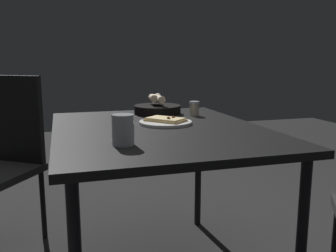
{
  "coord_description": "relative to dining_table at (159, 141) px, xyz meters",
  "views": [
    {
      "loc": [
        -1.56,
        0.42,
        1.06
      ],
      "look_at": [
        -0.02,
        -0.04,
        0.76
      ],
      "focal_mm": 38.99,
      "sensor_mm": 36.0,
      "label": 1
    }
  ],
  "objects": [
    {
      "name": "dining_table",
      "position": [
        0.0,
        0.0,
        0.0
      ],
      "size": [
        1.16,
        0.92,
        0.76
      ],
      "color": "black",
      "rests_on": "ground"
    },
    {
      "name": "pizza_plate",
      "position": [
        0.07,
        -0.05,
        0.07
      ],
      "size": [
        0.25,
        0.25,
        0.04
      ],
      "color": "white",
      "rests_on": "dining_table"
    },
    {
      "name": "bread_basket",
      "position": [
        0.4,
        -0.1,
        0.1
      ],
      "size": [
        0.26,
        0.26,
        0.11
      ],
      "color": "black",
      "rests_on": "dining_table"
    },
    {
      "name": "beer_glass",
      "position": [
        -0.3,
        0.21,
        0.11
      ],
      "size": [
        0.08,
        0.08,
        0.11
      ],
      "color": "silver",
      "rests_on": "dining_table"
    },
    {
      "name": "pepper_shaker",
      "position": [
        0.28,
        -0.28,
        0.1
      ],
      "size": [
        0.05,
        0.05,
        0.08
      ],
      "color": "#BFB299",
      "rests_on": "dining_table"
    },
    {
      "name": "chair_far",
      "position": [
        0.63,
        0.76,
        -0.15
      ],
      "size": [
        0.61,
        0.61,
        0.97
      ],
      "color": "black",
      "rests_on": "ground"
    }
  ]
}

